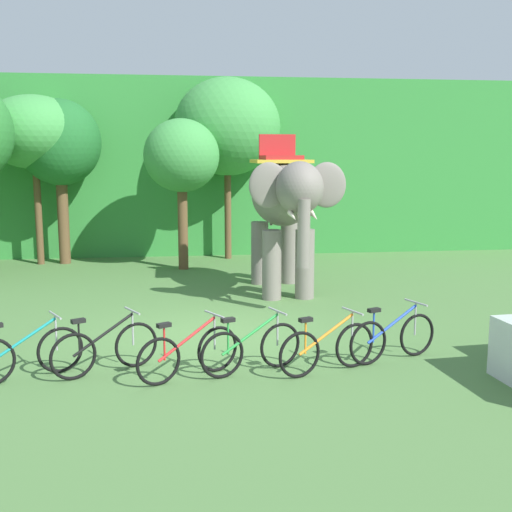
% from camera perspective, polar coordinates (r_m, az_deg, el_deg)
% --- Properties ---
extents(ground_plane, '(80.00, 80.00, 0.00)m').
position_cam_1_polar(ground_plane, '(11.62, -4.02, -7.21)').
color(ground_plane, '#4C753D').
extents(foliage_hedge, '(36.00, 6.00, 5.77)m').
position_cam_1_polar(foliage_hedge, '(23.54, -5.91, 8.12)').
color(foliage_hedge, '#338438').
rests_on(foliage_hedge, ground).
extents(tree_center_right, '(3.00, 3.00, 5.04)m').
position_cam_1_polar(tree_center_right, '(19.97, -19.51, 10.52)').
color(tree_center_right, brown).
rests_on(tree_center_right, ground).
extents(tree_center_left, '(2.44, 2.44, 4.94)m').
position_cam_1_polar(tree_center_left, '(19.87, -17.41, 9.70)').
color(tree_center_left, brown).
rests_on(tree_center_left, ground).
extents(tree_far_left, '(2.15, 2.15, 4.31)m').
position_cam_1_polar(tree_far_left, '(18.13, -6.78, 8.92)').
color(tree_far_left, brown).
rests_on(tree_far_left, ground).
extents(tree_far_right, '(3.31, 3.31, 5.67)m').
position_cam_1_polar(tree_far_right, '(19.96, -2.63, 11.62)').
color(tree_far_right, brown).
rests_on(tree_far_right, ground).
extents(elephant, '(2.08, 4.15, 3.78)m').
position_cam_1_polar(elephant, '(14.76, 2.56, 4.98)').
color(elephant, slate).
rests_on(elephant, ground).
extents(bike_teal, '(1.54, 0.87, 0.92)m').
position_cam_1_polar(bike_teal, '(9.90, -20.17, -8.35)').
color(bike_teal, black).
rests_on(bike_teal, ground).
extents(bike_black, '(1.53, 0.88, 0.92)m').
position_cam_1_polar(bike_black, '(9.82, -13.53, -8.17)').
color(bike_black, black).
rests_on(bike_black, ground).
extents(bike_red, '(1.52, 0.89, 0.92)m').
position_cam_1_polar(bike_red, '(9.39, -6.14, -8.76)').
color(bike_red, black).
rests_on(bike_red, ground).
extents(bike_green, '(1.61, 0.75, 0.92)m').
position_cam_1_polar(bike_green, '(9.57, -0.40, -8.37)').
color(bike_green, black).
rests_on(bike_green, ground).
extents(bike_orange, '(1.62, 0.73, 0.92)m').
position_cam_1_polar(bike_orange, '(9.64, 6.50, -8.30)').
color(bike_orange, black).
rests_on(bike_orange, ground).
extents(bike_blue, '(1.62, 0.73, 0.92)m').
position_cam_1_polar(bike_blue, '(10.37, 12.33, -7.21)').
color(bike_blue, black).
rests_on(bike_blue, ground).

